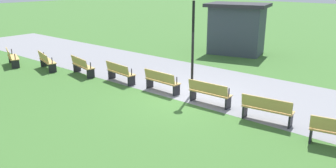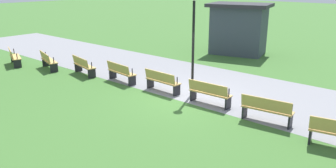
# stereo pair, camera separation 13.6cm
# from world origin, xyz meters

# --- Properties ---
(ground_plane) EXTENTS (120.00, 120.00, 0.00)m
(ground_plane) POSITION_xyz_m (0.00, 0.00, 0.00)
(ground_plane) COLOR #3D6B2D
(path_paving) EXTENTS (39.54, 5.16, 0.01)m
(path_paving) POSITION_xyz_m (0.00, 2.12, 0.00)
(path_paving) COLOR gray
(path_paving) RESTS_ON ground
(bench_1) EXTENTS (1.67, 1.00, 0.89)m
(bench_1) POSITION_xyz_m (-10.14, -1.86, 0.47)
(bench_1) COLOR tan
(bench_1) RESTS_ON ground
(bench_2) EXTENTS (1.67, 0.89, 0.89)m
(bench_2) POSITION_xyz_m (-7.95, -1.16, 0.47)
(bench_2) COLOR tan
(bench_2) RESTS_ON ground
(bench_3) EXTENTS (1.67, 0.78, 0.89)m
(bench_3) POSITION_xyz_m (-5.71, -0.63, 0.47)
(bench_3) COLOR tan
(bench_3) RESTS_ON ground
(bench_4) EXTENTS (1.65, 0.66, 0.89)m
(bench_4) POSITION_xyz_m (-3.44, -0.27, 0.47)
(bench_4) COLOR tan
(bench_4) RESTS_ON ground
(bench_5) EXTENTS (1.62, 0.53, 0.89)m
(bench_5) POSITION_xyz_m (-1.15, -0.09, 0.47)
(bench_5) COLOR tan
(bench_5) RESTS_ON ground
(bench_6) EXTENTS (1.62, 0.53, 0.89)m
(bench_6) POSITION_xyz_m (1.15, -0.09, 0.47)
(bench_6) COLOR tan
(bench_6) RESTS_ON ground
(bench_7) EXTENTS (1.65, 0.66, 0.89)m
(bench_7) POSITION_xyz_m (3.44, -0.27, 0.47)
(bench_7) COLOR tan
(bench_7) RESTS_ON ground
(lamp_post) EXTENTS (0.32, 0.32, 3.97)m
(lamp_post) POSITION_xyz_m (0.00, 0.42, 2.77)
(lamp_post) COLOR black
(lamp_post) RESTS_ON ground
(kiosk) EXTENTS (4.10, 3.43, 3.04)m
(kiosk) POSITION_xyz_m (-2.52, 8.56, 1.56)
(kiosk) COLOR #38424C
(kiosk) RESTS_ON ground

